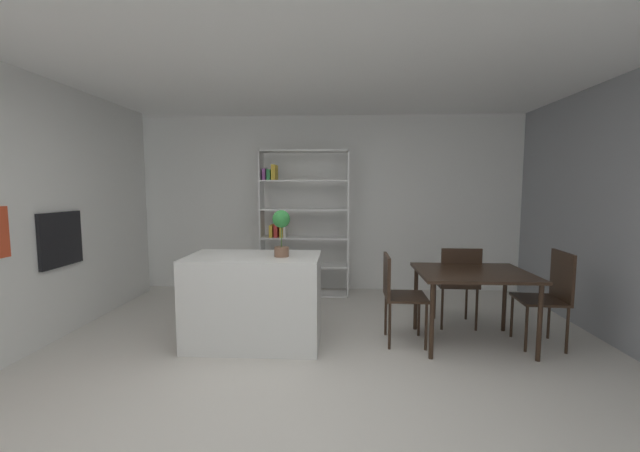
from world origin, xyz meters
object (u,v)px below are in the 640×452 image
(dining_chair_window_side, at_px, (551,290))
(dining_chair_island_side, at_px, (397,289))
(kitchen_island, at_px, (254,299))
(potted_plant_on_island, at_px, (281,228))
(dining_chair_far, at_px, (458,279))
(built_in_oven, at_px, (61,239))
(open_bookshelf, at_px, (299,224))
(dining_table, at_px, (473,279))

(dining_chair_window_side, bearing_deg, dining_chair_island_side, -86.46)
(kitchen_island, xyz_separation_m, dining_chair_window_side, (2.96, 0.08, 0.11))
(potted_plant_on_island, distance_m, dining_chair_far, 2.09)
(built_in_oven, xyz_separation_m, dining_chair_window_side, (5.01, 0.00, -0.48))
(open_bookshelf, relative_size, dining_chair_far, 2.30)
(potted_plant_on_island, distance_m, dining_chair_island_side, 1.32)
(built_in_oven, relative_size, dining_chair_far, 0.65)
(open_bookshelf, bearing_deg, potted_plant_on_island, -89.02)
(dining_chair_island_side, distance_m, dining_chair_window_side, 1.52)
(open_bookshelf, bearing_deg, dining_chair_far, -33.61)
(kitchen_island, relative_size, dining_chair_far, 1.43)
(dining_chair_far, bearing_deg, dining_chair_island_side, 32.96)
(kitchen_island, xyz_separation_m, open_bookshelf, (0.26, 1.84, 0.60))
(potted_plant_on_island, xyz_separation_m, open_bookshelf, (-0.03, 1.88, -0.13))
(kitchen_island, xyz_separation_m, dining_table, (2.19, 0.09, 0.22))
(dining_chair_island_side, height_order, dining_chair_window_side, dining_chair_window_side)
(potted_plant_on_island, height_order, dining_chair_island_side, potted_plant_on_island)
(built_in_oven, xyz_separation_m, dining_chair_far, (4.25, 0.48, -0.49))
(potted_plant_on_island, height_order, dining_chair_far, potted_plant_on_island)
(built_in_oven, xyz_separation_m, open_bookshelf, (2.31, 1.76, 0.00))
(dining_table, xyz_separation_m, dining_chair_island_side, (-0.75, 0.00, -0.12))
(built_in_oven, bearing_deg, dining_chair_window_side, 0.05)
(open_bookshelf, relative_size, dining_table, 1.95)
(open_bookshelf, height_order, dining_chair_island_side, open_bookshelf)
(kitchen_island, distance_m, dining_chair_island_side, 1.45)
(open_bookshelf, distance_m, dining_chair_far, 2.37)
(dining_chair_island_side, bearing_deg, kitchen_island, 94.44)
(kitchen_island, bearing_deg, dining_chair_window_side, 1.59)
(dining_chair_window_side, xyz_separation_m, dining_chair_far, (-0.77, 0.47, -0.01))
(dining_table, xyz_separation_m, dining_chair_far, (-0.00, 0.46, -0.11))
(potted_plant_on_island, relative_size, dining_table, 0.42)
(potted_plant_on_island, bearing_deg, dining_chair_island_side, 6.72)
(kitchen_island, relative_size, potted_plant_on_island, 2.86)
(kitchen_island, height_order, dining_chair_window_side, dining_chair_window_side)
(built_in_oven, height_order, open_bookshelf, open_bookshelf)
(potted_plant_on_island, bearing_deg, open_bookshelf, 90.98)
(dining_table, relative_size, dining_chair_island_side, 1.20)
(dining_chair_far, bearing_deg, potted_plant_on_island, 18.79)
(kitchen_island, relative_size, dining_table, 1.21)
(dining_table, bearing_deg, potted_plant_on_island, -175.97)
(dining_table, relative_size, dining_chair_window_side, 1.14)
(dining_table, bearing_deg, dining_chair_window_side, -0.51)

